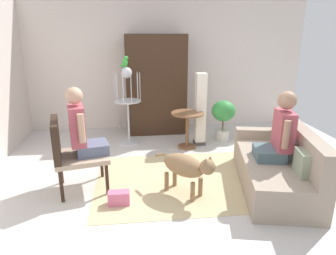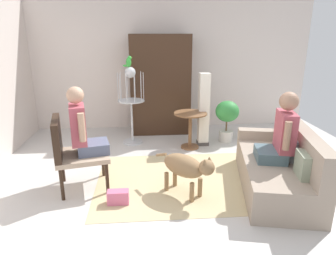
# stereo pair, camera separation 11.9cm
# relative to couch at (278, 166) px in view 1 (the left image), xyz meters

# --- Properties ---
(ground_plane) EXTENTS (6.52, 6.52, 0.00)m
(ground_plane) POSITION_rel_couch_xyz_m (-1.25, 0.27, -0.29)
(ground_plane) COLOR beige
(back_wall) EXTENTS (6.03, 0.12, 2.68)m
(back_wall) POSITION_rel_couch_xyz_m (-1.25, 2.94, 1.05)
(back_wall) COLOR silver
(back_wall) RESTS_ON ground
(area_rug) EXTENTS (2.63, 1.82, 0.01)m
(area_rug) POSITION_rel_couch_xyz_m (-1.08, 0.30, -0.28)
(area_rug) COLOR #C6B284
(area_rug) RESTS_ON ground
(couch) EXTENTS (1.16, 1.89, 0.81)m
(couch) POSITION_rel_couch_xyz_m (0.00, 0.00, 0.00)
(couch) COLOR gray
(couch) RESTS_ON ground
(armchair) EXTENTS (0.76, 0.74, 0.96)m
(armchair) POSITION_rel_couch_xyz_m (-2.67, 0.20, 0.27)
(armchair) COLOR black
(armchair) RESTS_ON ground
(person_on_couch) EXTENTS (0.50, 0.57, 0.88)m
(person_on_couch) POSITION_rel_couch_xyz_m (-0.04, -0.01, 0.47)
(person_on_couch) COLOR #486069
(person_on_armchair) EXTENTS (0.51, 0.50, 0.86)m
(person_on_armchair) POSITION_rel_couch_xyz_m (-2.51, 0.24, 0.54)
(person_on_armchair) COLOR slate
(round_end_table) EXTENTS (0.57, 0.57, 0.64)m
(round_end_table) POSITION_rel_couch_xyz_m (-0.93, 1.54, 0.15)
(round_end_table) COLOR brown
(round_end_table) RESTS_ON ground
(dog) EXTENTS (0.66, 0.70, 0.59)m
(dog) POSITION_rel_couch_xyz_m (-1.24, -0.08, 0.10)
(dog) COLOR olive
(dog) RESTS_ON ground
(bird_cage_stand) EXTENTS (0.47, 0.47, 1.39)m
(bird_cage_stand) POSITION_rel_couch_xyz_m (-1.96, 1.88, 0.52)
(bird_cage_stand) COLOR silver
(bird_cage_stand) RESTS_ON ground
(parrot) EXTENTS (0.17, 0.10, 0.19)m
(parrot) POSITION_rel_couch_xyz_m (-1.97, 1.88, 1.20)
(parrot) COLOR green
(parrot) RESTS_ON bird_cage_stand
(potted_plant) EXTENTS (0.43, 0.43, 0.78)m
(potted_plant) POSITION_rel_couch_xyz_m (-0.21, 1.81, 0.22)
(potted_plant) COLOR beige
(potted_plant) RESTS_ON ground
(column_lamp) EXTENTS (0.20, 0.20, 1.30)m
(column_lamp) POSITION_rel_couch_xyz_m (-0.68, 1.68, 0.36)
(column_lamp) COLOR #4C4742
(column_lamp) RESTS_ON ground
(armoire_cabinet) EXTENTS (1.17, 0.56, 1.94)m
(armoire_cabinet) POSITION_rel_couch_xyz_m (-1.40, 2.53, 0.68)
(armoire_cabinet) COLOR #382316
(armoire_cabinet) RESTS_ON ground
(handbag) EXTENTS (0.25, 0.13, 0.17)m
(handbag) POSITION_rel_couch_xyz_m (-2.07, -0.22, -0.20)
(handbag) COLOR #D8668C
(handbag) RESTS_ON ground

